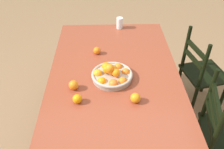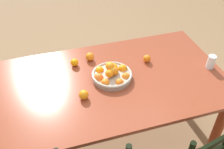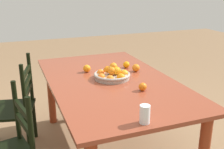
# 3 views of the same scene
# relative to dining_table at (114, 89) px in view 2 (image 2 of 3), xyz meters

# --- Properties ---
(ground_plane) EXTENTS (12.00, 12.00, 0.00)m
(ground_plane) POSITION_rel_dining_table_xyz_m (0.00, 0.00, -0.65)
(ground_plane) COLOR #8A6848
(dining_table) EXTENTS (1.84, 1.08, 0.76)m
(dining_table) POSITION_rel_dining_table_xyz_m (0.00, 0.00, 0.00)
(dining_table) COLOR brown
(dining_table) RESTS_ON ground
(fruit_bowl) EXTENTS (0.33, 0.33, 0.15)m
(fruit_bowl) POSITION_rel_dining_table_xyz_m (0.01, -0.02, 0.15)
(fruit_bowl) COLOR #A6998C
(fruit_bowl) RESTS_ON dining_table
(orange_loose_0) EXTENTS (0.07, 0.07, 0.07)m
(orange_loose_0) POSITION_rel_dining_table_xyz_m (0.13, -0.32, 0.15)
(orange_loose_0) COLOR orange
(orange_loose_0) RESTS_ON dining_table
(orange_loose_1) EXTENTS (0.07, 0.07, 0.07)m
(orange_loose_1) POSITION_rel_dining_table_xyz_m (0.28, 0.14, 0.14)
(orange_loose_1) COLOR orange
(orange_loose_1) RESTS_ON dining_table
(orange_loose_2) EXTENTS (0.07, 0.07, 0.07)m
(orange_loose_2) POSITION_rel_dining_table_xyz_m (0.28, -0.28, 0.14)
(orange_loose_2) COLOR orange
(orange_loose_2) RESTS_ON dining_table
(orange_loose_3) EXTENTS (0.07, 0.07, 0.07)m
(orange_loose_3) POSITION_rel_dining_table_xyz_m (-0.35, -0.15, 0.14)
(orange_loose_3) COLOR orange
(orange_loose_3) RESTS_ON dining_table
(drinking_glass) EXTENTS (0.07, 0.07, 0.12)m
(drinking_glass) POSITION_rel_dining_table_xyz_m (-0.84, 0.09, 0.17)
(drinking_glass) COLOR silver
(drinking_glass) RESTS_ON dining_table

